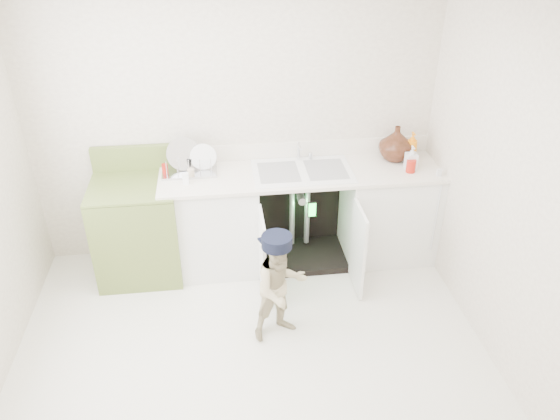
{
  "coord_description": "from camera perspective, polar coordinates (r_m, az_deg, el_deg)",
  "views": [
    {
      "loc": [
        -0.16,
        -2.93,
        3.0
      ],
      "look_at": [
        0.29,
        0.7,
        0.83
      ],
      "focal_mm": 35.0,
      "sensor_mm": 36.0,
      "label": 1
    }
  ],
  "objects": [
    {
      "name": "room_shell",
      "position": [
        3.42,
        -3.45,
        -0.2
      ],
      "size": [
        6.0,
        5.5,
        1.26
      ],
      "color": "silver",
      "rests_on": "ground"
    },
    {
      "name": "repair_worker",
      "position": [
        4.08,
        0.08,
        -7.96
      ],
      "size": [
        0.63,
        0.87,
        0.9
      ],
      "rotation": [
        0.0,
        0.0,
        0.35
      ],
      "color": "tan",
      "rests_on": "ground"
    },
    {
      "name": "avocado_stove",
      "position": [
        4.89,
        -14.57,
        -1.79
      ],
      "size": [
        0.71,
        0.65,
        1.1
      ],
      "color": "olive",
      "rests_on": "ground"
    },
    {
      "name": "counter_run",
      "position": [
        4.91,
        2.5,
        -0.36
      ],
      "size": [
        2.44,
        1.02,
        1.21
      ],
      "color": "white",
      "rests_on": "ground"
    },
    {
      "name": "ground",
      "position": [
        4.2,
        -2.91,
        -15.0
      ],
      "size": [
        3.5,
        3.5,
        0.0
      ],
      "primitive_type": "plane",
      "color": "beige",
      "rests_on": "ground"
    }
  ]
}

